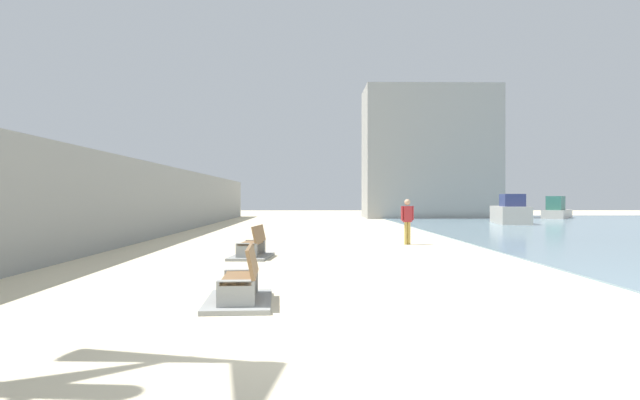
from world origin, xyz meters
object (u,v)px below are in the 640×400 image
at_px(bench_far, 252,250).
at_px(boat_outer, 557,210).
at_px(person_walking, 407,218).
at_px(boat_far_left, 510,212).
at_px(bench_near, 240,290).

bearing_deg(bench_far, boat_outer, 54.97).
distance_m(bench_far, boat_outer, 40.78).
height_order(person_walking, boat_outer, boat_outer).
relative_size(bench_far, boat_outer, 0.41).
bearing_deg(bench_far, boat_far_left, 55.52).
bearing_deg(person_walking, bench_near, -111.48).
xyz_separation_m(bench_far, boat_far_left, (15.66, 22.81, 0.59)).
bearing_deg(boat_far_left, boat_outer, 53.81).
distance_m(bench_near, boat_far_left, 33.97).
xyz_separation_m(bench_near, bench_far, (-0.57, 7.62, 0.00)).
bearing_deg(bench_near, boat_far_left, 63.61).
relative_size(bench_near, boat_outer, 0.40).
distance_m(person_walking, boat_far_left, 20.55).
bearing_deg(bench_far, bench_near, -85.74).
distance_m(bench_near, bench_far, 7.64).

